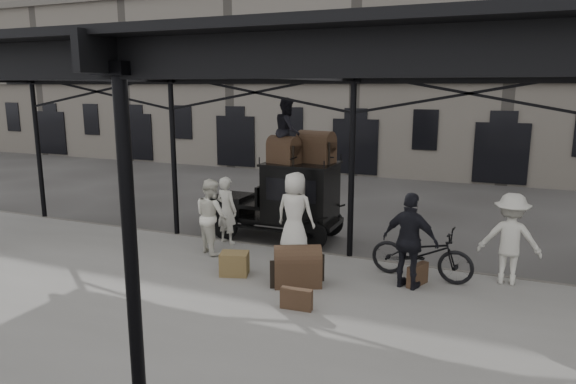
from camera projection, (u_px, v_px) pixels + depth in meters
name	position (u px, v px, depth m)	size (l,w,h in m)	color
ground	(323.00, 291.00, 10.70)	(120.00, 120.00, 0.00)	#383533
platform	(285.00, 329.00, 8.88)	(28.00, 8.00, 0.15)	slate
canopy	(292.00, 61.00, 8.22)	(22.50, 9.00, 4.74)	black
building_frontage	(442.00, 29.00, 25.55)	(64.00, 8.00, 14.00)	slate
taxi	(290.00, 197.00, 14.14)	(3.65, 1.55, 2.18)	black
porter_left	(227.00, 210.00, 13.36)	(0.65, 0.42, 1.77)	beige
porter_midleft	(212.00, 216.00, 12.59)	(0.90, 0.70, 1.85)	silver
porter_centre	(295.00, 212.00, 12.61)	(0.98, 0.64, 2.01)	silver
porter_official	(410.00, 241.00, 10.32)	(1.16, 0.48, 1.98)	black
porter_right	(510.00, 239.00, 10.58)	(1.24, 0.71, 1.92)	beige
bicycle	(422.00, 253.00, 10.92)	(0.76, 2.17, 1.14)	black
porter_roof	(288.00, 130.00, 13.70)	(0.84, 0.66, 1.73)	black
steamer_trunk_roof_near	(284.00, 152.00, 13.69)	(0.83, 0.51, 0.61)	#43321F
steamer_trunk_roof_far	(316.00, 149.00, 13.80)	(0.97, 0.59, 0.71)	#43321F
steamer_trunk_platform	(298.00, 268.00, 10.61)	(0.97, 0.59, 0.71)	#43321F
wicker_hamper	(234.00, 264.00, 11.20)	(0.60, 0.45, 0.50)	brown
suitcase_upright	(418.00, 275.00, 10.60)	(0.15, 0.60, 0.45)	#43321F
suitcase_flat	(296.00, 299.00, 9.46)	(0.60, 0.15, 0.40)	#43321F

